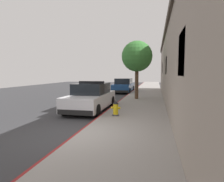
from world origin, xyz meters
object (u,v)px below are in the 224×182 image
object	(u,v)px
police_cruiser	(91,97)
parked_car_silver_ahead	(124,86)
street_tree	(137,57)
fire_hydrant	(116,108)

from	to	relation	value
police_cruiser	parked_car_silver_ahead	world-z (taller)	police_cruiser
police_cruiser	parked_car_silver_ahead	bearing A→B (deg)	89.18
police_cruiser	parked_car_silver_ahead	size ratio (longest dim) A/B	1.00
police_cruiser	street_tree	xyz separation A→B (m)	(2.19, 4.56, 2.66)
street_tree	police_cruiser	bearing A→B (deg)	-115.62
police_cruiser	fire_hydrant	xyz separation A→B (m)	(1.82, -1.87, -0.25)
street_tree	parked_car_silver_ahead	bearing A→B (deg)	107.91
police_cruiser	fire_hydrant	world-z (taller)	police_cruiser
police_cruiser	street_tree	bearing A→B (deg)	64.38
fire_hydrant	parked_car_silver_ahead	bearing A→B (deg)	97.44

